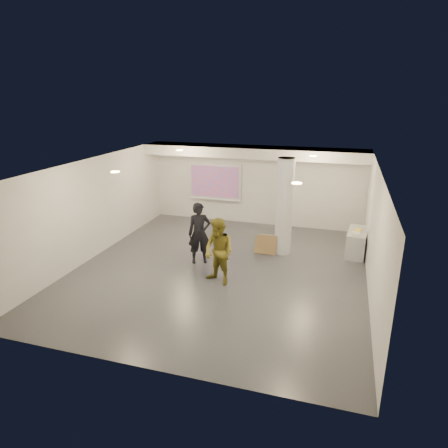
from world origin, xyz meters
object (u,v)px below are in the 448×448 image
(woman, at_px, (199,233))
(man, at_px, (219,252))
(column, at_px, (284,207))
(projection_screen, at_px, (215,182))
(credenza, at_px, (357,242))

(woman, distance_m, man, 1.49)
(column, bearing_deg, projection_screen, 139.44)
(projection_screen, height_order, credenza, projection_screen)
(credenza, bearing_deg, woman, -150.81)
(column, xyz_separation_m, man, (-1.28, -2.60, -0.61))
(column, xyz_separation_m, woman, (-2.24, -1.46, -0.59))
(woman, bearing_deg, credenza, -2.41)
(credenza, bearing_deg, projection_screen, 163.38)
(credenza, relative_size, man, 0.74)
(woman, relative_size, man, 1.03)
(credenza, distance_m, woman, 4.91)
(projection_screen, bearing_deg, woman, -78.12)
(column, relative_size, woman, 1.65)
(woman, bearing_deg, man, -76.62)
(woman, bearing_deg, projection_screen, 75.21)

